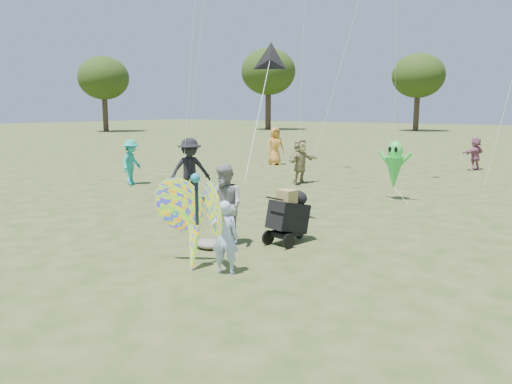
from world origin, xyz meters
TOP-DOWN VIEW (x-y plane):
  - ground at (0.00, 0.00)m, footprint 160.00×160.00m
  - child_girl at (0.28, -0.01)m, footprint 0.53×0.46m
  - adult_man at (-0.79, 1.29)m, footprint 0.90×0.76m
  - grey_bag at (-0.93, 0.95)m, footprint 0.54×0.44m
  - crowd_b at (-4.60, 4.33)m, footprint 1.22×1.36m
  - crowd_d at (-3.82, 9.15)m, footprint 0.65×1.56m
  - crowd_g at (-7.86, 13.56)m, footprint 0.94×1.03m
  - crowd_i at (-8.52, 5.48)m, footprint 0.90×1.16m
  - crowd_j at (0.30, 16.97)m, footprint 0.88×1.39m
  - jogging_stroller at (0.11, 2.21)m, footprint 0.62×1.10m
  - butterfly_kite at (-0.33, -0.06)m, footprint 1.74×0.75m
  - delta_kite_rig at (-1.04, 3.16)m, footprint 1.11×2.11m
  - alien_kite at (0.06, 8.00)m, footprint 1.12×0.69m

SIDE VIEW (x-z plane):
  - ground at x=0.00m, z-range 0.00..0.00m
  - grey_bag at x=-0.93m, z-range 0.00..0.17m
  - child_girl at x=0.28m, z-range 0.00..1.22m
  - jogging_stroller at x=0.11m, z-range 0.07..1.16m
  - crowd_j at x=0.30m, z-range 0.00..1.44m
  - crowd_i at x=-8.52m, z-range 0.00..1.58m
  - adult_man at x=-0.79m, z-range 0.00..1.61m
  - crowd_d at x=-3.82m, z-range 0.00..1.63m
  - butterfly_kite at x=-0.33m, z-range -0.08..1.73m
  - crowd_g at x=-7.86m, z-range 0.00..1.77m
  - crowd_b at x=-4.60m, z-range 0.00..1.83m
  - alien_kite at x=0.06m, z-range 0.10..1.84m
  - delta_kite_rig at x=-1.04m, z-range 2.28..5.10m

